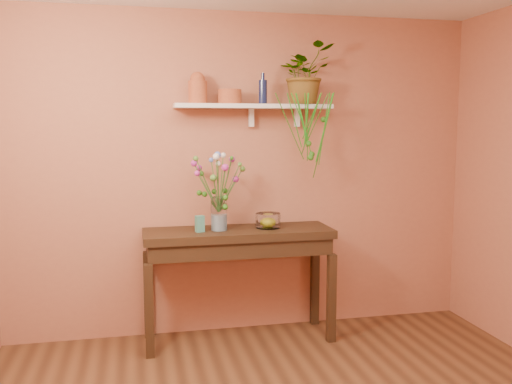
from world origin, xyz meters
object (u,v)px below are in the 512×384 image
(sideboard, at_px, (238,246))
(blue_bottle, at_px, (263,91))
(glass_vase, at_px, (219,216))
(spider_plant, at_px, (305,74))
(terracotta_jug, at_px, (198,88))
(glass_bowl, at_px, (268,221))
(bouquet, at_px, (217,174))

(sideboard, height_order, blue_bottle, blue_bottle)
(glass_vase, bearing_deg, spider_plant, 9.32)
(blue_bottle, distance_m, glass_vase, 1.08)
(terracotta_jug, distance_m, spider_plant, 0.90)
(blue_bottle, xyz_separation_m, glass_bowl, (0.02, -0.09, -1.06))
(glass_vase, distance_m, glass_bowl, 0.42)
(terracotta_jug, distance_m, glass_vase, 1.03)
(glass_vase, height_order, bouquet, bouquet)
(blue_bottle, relative_size, spider_plant, 0.50)
(terracotta_jug, bearing_deg, glass_vase, -39.80)
(blue_bottle, relative_size, bouquet, 0.51)
(spider_plant, distance_m, glass_vase, 1.37)
(spider_plant, relative_size, bouquet, 1.01)
(terracotta_jug, height_order, blue_bottle, blue_bottle)
(sideboard, distance_m, spider_plant, 1.52)
(spider_plant, height_order, glass_vase, spider_plant)
(sideboard, bearing_deg, glass_bowl, 3.59)
(sideboard, bearing_deg, glass_vase, -178.05)
(spider_plant, distance_m, bouquet, 1.12)
(blue_bottle, relative_size, glass_vase, 0.93)
(blue_bottle, xyz_separation_m, spider_plant, (0.36, 0.01, 0.15))
(bouquet, relative_size, glass_bowl, 2.43)
(terracotta_jug, xyz_separation_m, glass_bowl, (0.56, -0.10, -1.07))
(blue_bottle, relative_size, glass_bowl, 1.24)
(blue_bottle, height_order, glass_bowl, blue_bottle)
(terracotta_jug, height_order, bouquet, terracotta_jug)
(terracotta_jug, relative_size, bouquet, 0.51)
(bouquet, bearing_deg, sideboard, 6.29)
(sideboard, relative_size, terracotta_jug, 6.14)
(sideboard, distance_m, glass_bowl, 0.32)
(spider_plant, bearing_deg, terracotta_jug, -179.88)
(terracotta_jug, distance_m, glass_bowl, 1.21)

